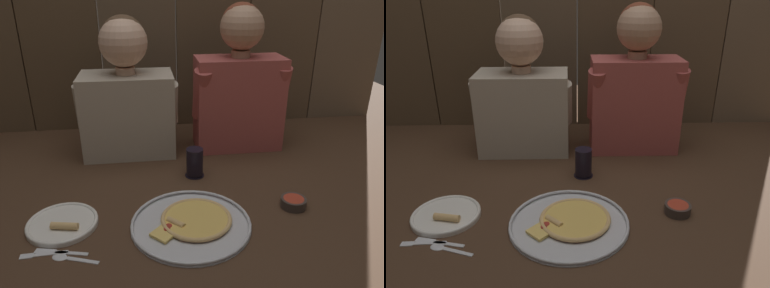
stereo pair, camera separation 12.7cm
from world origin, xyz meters
The scene contains 11 objects.
ground_plane centered at (0.00, 0.00, 0.00)m, with size 3.20×3.20×0.00m, color #422B1C.
pizza_tray centered at (-0.04, -0.12, 0.01)m, with size 0.38×0.38×0.03m.
dinner_plate centered at (-0.45, -0.07, 0.01)m, with size 0.22×0.22×0.03m.
drinking_glass centered at (0.01, 0.20, 0.06)m, with size 0.08×0.08×0.11m.
dipping_bowl centered at (0.31, -0.06, 0.02)m, with size 0.09×0.09×0.03m.
table_fork centered at (-0.48, -0.20, 0.00)m, with size 0.13×0.02×0.01m.
table_knife centered at (-0.43, -0.20, 0.00)m, with size 0.15×0.05×0.01m.
table_spoon centered at (-0.41, -0.22, 0.00)m, with size 0.14×0.07×0.01m.
diner_left centered at (-0.24, 0.46, 0.27)m, with size 0.42×0.23×0.59m.
diner_right centered at (0.24, 0.46, 0.29)m, with size 0.42×0.21×0.63m.
wooden_backdrop_wall centered at (0.00, 0.79, 0.60)m, with size 2.19×0.03×1.21m.
Camera 1 is at (-0.17, -1.05, 0.69)m, focal length 33.91 mm.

